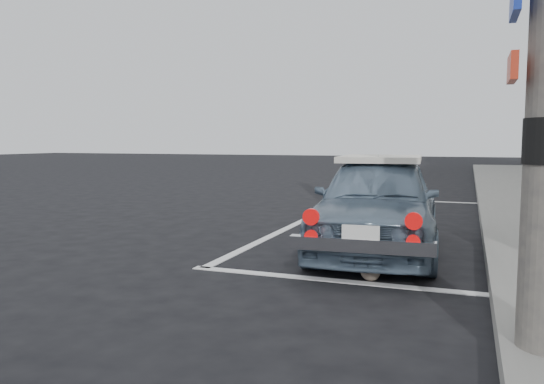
{
  "coord_description": "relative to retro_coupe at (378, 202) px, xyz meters",
  "views": [
    {
      "loc": [
        1.6,
        -5.23,
        1.3
      ],
      "look_at": [
        -0.38,
        0.1,
        0.75
      ],
      "focal_mm": 35.0,
      "sensor_mm": 36.0,
      "label": 1
    }
  ],
  "objects": [
    {
      "name": "cat",
      "position": [
        0.16,
        -1.37,
        -0.48
      ],
      "size": [
        0.27,
        0.41,
        0.22
      ],
      "rotation": [
        0.0,
        0.0,
        0.34
      ],
      "color": "#6A6051",
      "rests_on": "ground"
    },
    {
      "name": "pline_front",
      "position": [
        -0.11,
        5.5,
        -0.58
      ],
      "size": [
        3.0,
        0.12,
        0.01
      ],
      "primitive_type": "cube",
      "color": "silver",
      "rests_on": "ground"
    },
    {
      "name": "ground",
      "position": [
        -0.61,
        -1.0,
        -0.58
      ],
      "size": [
        80.0,
        80.0,
        0.0
      ],
      "primitive_type": "plane",
      "color": "black",
      "rests_on": "ground"
    },
    {
      "name": "pline_rear",
      "position": [
        -0.11,
        -1.5,
        -0.58
      ],
      "size": [
        3.0,
        0.12,
        0.01
      ],
      "primitive_type": "cube",
      "color": "silver",
      "rests_on": "ground"
    },
    {
      "name": "retro_coupe",
      "position": [
        0.0,
        0.0,
        0.0
      ],
      "size": [
        1.59,
        3.46,
        1.14
      ],
      "rotation": [
        0.0,
        0.0,
        0.07
      ],
      "color": "slate",
      "rests_on": "ground"
    },
    {
      "name": "pline_side",
      "position": [
        -1.51,
        2.0,
        -0.58
      ],
      "size": [
        0.12,
        7.0,
        0.01
      ],
      "primitive_type": "cube",
      "color": "silver",
      "rests_on": "ground"
    }
  ]
}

